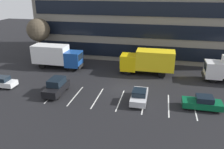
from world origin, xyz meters
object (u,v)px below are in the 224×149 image
(sedan_forest, at_px, (202,103))
(box_truck_yellow_all, at_px, (148,61))
(box_truck_blue, at_px, (56,55))
(sedan_white, at_px, (2,82))
(suv_black, at_px, (56,87))
(bare_tree, at_px, (38,30))
(sedan_silver, at_px, (139,96))

(sedan_forest, bearing_deg, box_truck_yellow_all, 125.13)
(box_truck_blue, distance_m, sedan_forest, 23.32)
(sedan_forest, bearing_deg, box_truck_blue, 156.97)
(box_truck_yellow_all, bearing_deg, box_truck_blue, -178.77)
(box_truck_yellow_all, bearing_deg, sedan_white, -154.26)
(suv_black, xyz_separation_m, bare_tree, (-8.89, 12.45, 4.55))
(box_truck_blue, xyz_separation_m, suv_black, (4.17, -9.04, -1.17))
(sedan_white, bearing_deg, sedan_silver, -0.66)
(box_truck_yellow_all, bearing_deg, bare_tree, 171.00)
(suv_black, height_order, sedan_forest, suv_black)
(box_truck_blue, bearing_deg, sedan_forest, -23.03)
(sedan_silver, bearing_deg, suv_black, -179.35)
(box_truck_blue, bearing_deg, box_truck_yellow_all, 1.23)
(sedan_white, xyz_separation_m, sedan_forest, (25.35, -0.40, 0.04))
(box_truck_yellow_all, relative_size, bare_tree, 1.08)
(box_truck_blue, bearing_deg, suv_black, -65.22)
(sedan_forest, xyz_separation_m, bare_tree, (-26.15, 12.51, 4.79))
(sedan_white, relative_size, bare_tree, 0.53)
(suv_black, xyz_separation_m, sedan_silver, (10.33, 0.12, -0.23))
(box_truck_blue, xyz_separation_m, sedan_white, (-3.92, -8.71, -1.45))
(sedan_white, bearing_deg, sedan_forest, -0.90)
(box_truck_yellow_all, distance_m, suv_black, 14.20)
(bare_tree, bearing_deg, sedan_forest, -25.58)
(suv_black, height_order, sedan_silver, suv_black)
(box_truck_blue, relative_size, sedan_silver, 1.91)
(sedan_white, height_order, sedan_silver, sedan_silver)
(sedan_silver, bearing_deg, box_truck_blue, 148.40)
(sedan_forest, distance_m, bare_tree, 29.38)
(box_truck_blue, height_order, box_truck_yellow_all, box_truck_yellow_all)
(box_truck_yellow_all, bearing_deg, sedan_forest, -54.87)
(sedan_forest, height_order, bare_tree, bare_tree)
(sedan_white, distance_m, sedan_forest, 25.35)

